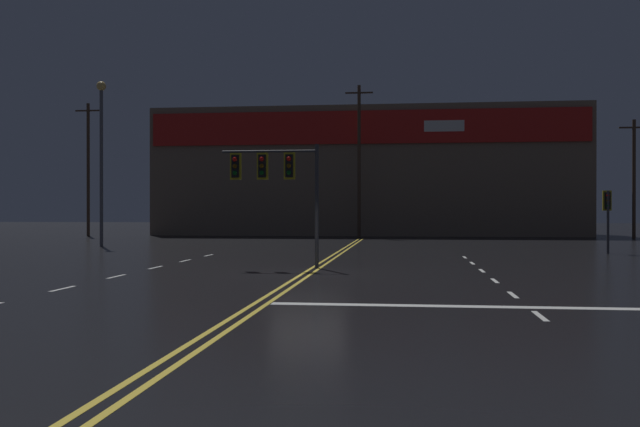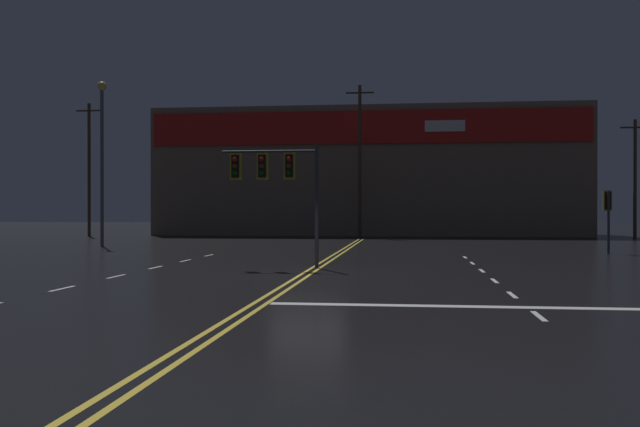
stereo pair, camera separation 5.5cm
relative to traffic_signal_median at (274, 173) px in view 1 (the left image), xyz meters
The scene contains 7 objects.
ground_plane 4.44m from the traffic_signal_median, 55.10° to the right, with size 200.00×200.00×0.00m, color black.
road_markings 5.98m from the traffic_signal_median, 53.95° to the right, with size 17.63×60.00×0.01m.
traffic_signal_median is the anchor object (origin of this frame).
traffic_signal_corner_northeast 18.08m from the traffic_signal_median, 35.46° to the left, with size 0.42×0.36×3.10m.
streetlight_near_left 19.68m from the traffic_signal_median, 132.09° to the left, with size 0.56×0.56×9.77m.
building_backdrop 37.43m from the traffic_signal_median, 87.61° to the left, with size 36.51×10.23×10.82m.
utility_pole_row 30.78m from the traffic_signal_median, 91.16° to the left, with size 45.73×0.26×12.08m.
Camera 1 is at (3.24, -23.66, 2.12)m, focal length 40.00 mm.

